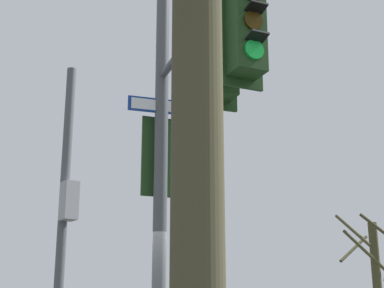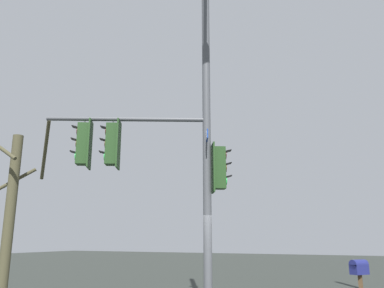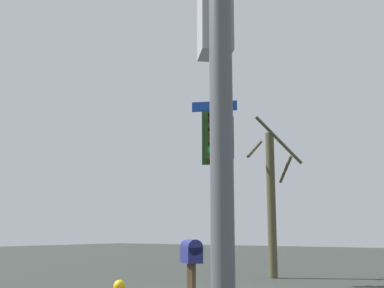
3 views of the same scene
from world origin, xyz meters
name	(u,v)px [view 3 (image 3 of 3)]	position (x,y,z in m)	size (l,w,h in m)	color
main_signal_pole_assembly	(212,101)	(0.60, -1.01, 4.91)	(3.20, 5.33, 9.97)	#4C4F54
secondary_pole_assembly	(219,16)	(-3.43, 5.17, 3.89)	(0.64, 0.67, 7.70)	#4C4F54
mailbox	(191,259)	(-1.63, 3.13, 1.11)	(0.49, 0.46, 1.41)	#4C3823
bare_tree_across_street	(272,198)	(1.31, -5.86, 2.66)	(1.84, 2.02, 5.33)	#48442E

